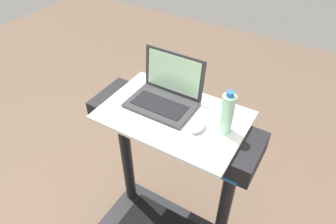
# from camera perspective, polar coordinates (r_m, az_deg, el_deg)

# --- Properties ---
(desk_board) EXTENTS (0.71, 0.46, 0.02)m
(desk_board) POSITION_cam_1_polar(r_m,az_deg,el_deg) (1.50, 0.98, -0.69)
(desk_board) COLOR white
(desk_board) RESTS_ON treadmill_base
(laptop) EXTENTS (0.34, 0.25, 0.24)m
(laptop) POSITION_cam_1_polar(r_m,az_deg,el_deg) (1.54, -0.50, 3.32)
(laptop) COLOR #2D2D30
(laptop) RESTS_ON desk_board
(computer_mouse) EXTENTS (0.06, 0.10, 0.03)m
(computer_mouse) POSITION_cam_1_polar(r_m,az_deg,el_deg) (1.41, 5.67, -2.72)
(computer_mouse) COLOR #B2B2B7
(computer_mouse) RESTS_ON desk_board
(water_bottle) EXTENTS (0.06, 0.06, 0.22)m
(water_bottle) POSITION_cam_1_polar(r_m,az_deg,el_deg) (1.37, 10.97, -0.26)
(water_bottle) COLOR #9EDBB2
(water_bottle) RESTS_ON desk_board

